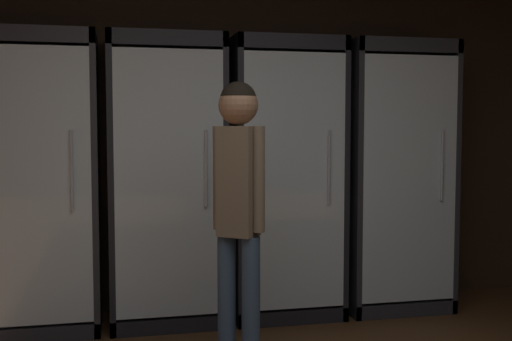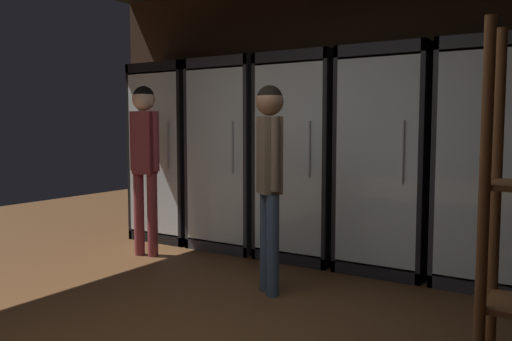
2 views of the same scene
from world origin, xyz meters
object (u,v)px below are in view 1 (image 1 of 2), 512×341
object	(u,v)px
shopper_near	(238,193)
cooler_far_right	(390,178)
cooler_left	(39,187)
cooler_right	(282,180)
cooler_center	(166,183)

from	to	relation	value
shopper_near	cooler_far_right	bearing A→B (deg)	39.32
cooler_left	shopper_near	bearing A→B (deg)	-45.06
cooler_right	shopper_near	bearing A→B (deg)	-115.61
cooler_far_right	shopper_near	xyz separation A→B (m)	(-1.38, -1.13, 0.03)
cooler_far_right	shopper_near	world-z (taller)	cooler_far_right
cooler_far_right	shopper_near	bearing A→B (deg)	-140.68
cooler_left	shopper_near	size ratio (longest dim) A/B	1.24
cooler_left	cooler_right	xyz separation A→B (m)	(1.67, -0.00, 0.01)
cooler_left	shopper_near	distance (m)	1.60
cooler_right	cooler_far_right	distance (m)	0.84
cooler_far_right	cooler_left	bearing A→B (deg)	179.93
cooler_center	shopper_near	xyz separation A→B (m)	(0.29, -1.13, 0.04)
cooler_right	cooler_far_right	bearing A→B (deg)	0.00
cooler_left	cooler_center	bearing A→B (deg)	-0.03
cooler_left	cooler_right	distance (m)	1.67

